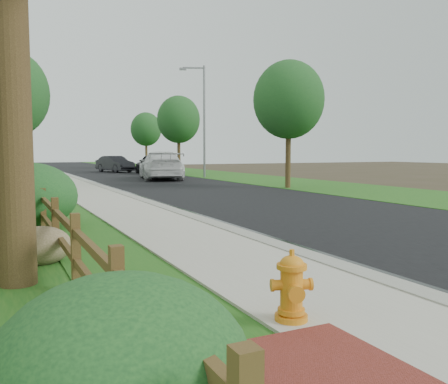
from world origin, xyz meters
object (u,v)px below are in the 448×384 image
fire_hydrant (292,288)px  streetlight (202,115)px  dark_car_mid (153,164)px  ranch_fence (49,216)px  white_suv (161,166)px

fire_hydrant → streetlight: size_ratio=0.10×
fire_hydrant → dark_car_mid: size_ratio=0.16×
ranch_fence → white_suv: bearing=66.1°
fire_hydrant → dark_car_mid: dark_car_mid is taller
fire_hydrant → white_suv: bearing=74.8°
dark_car_mid → streetlight: size_ratio=0.63×
ranch_fence → white_suv: 22.40m
fire_hydrant → white_suv: size_ratio=0.12×
streetlight → dark_car_mid: bearing=103.8°
fire_hydrant → dark_car_mid: (8.90, 33.71, 0.41)m
ranch_fence → dark_car_mid: (10.80, 27.77, 0.25)m
ranch_fence → dark_car_mid: bearing=68.8°
fire_hydrant → dark_car_mid: 34.87m
white_suv → dark_car_mid: white_suv is taller
dark_car_mid → streetlight: (1.62, -6.61, 3.62)m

